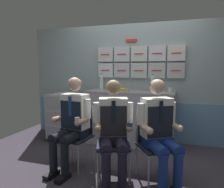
% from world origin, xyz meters
% --- Properties ---
extents(ground, '(4.80, 4.80, 0.04)m').
position_xyz_m(ground, '(0.00, 0.00, -0.02)').
color(ground, '#39323D').
extents(galley_bulkhead, '(4.20, 0.14, 2.15)m').
position_xyz_m(galley_bulkhead, '(0.01, 1.37, 1.06)').
color(galley_bulkhead, '#8F9FA4').
rests_on(galley_bulkhead, ground).
extents(galley_counter, '(1.53, 0.53, 0.94)m').
position_xyz_m(galley_counter, '(-0.02, 1.09, 0.47)').
color(galley_counter, '#9C979D').
rests_on(galley_counter, ground).
extents(service_trolley, '(0.40, 0.65, 0.87)m').
position_xyz_m(service_trolley, '(-1.28, 0.97, 0.47)').
color(service_trolley, black).
rests_on(service_trolley, ground).
extents(folding_chair_left, '(0.46, 0.46, 0.82)m').
position_xyz_m(folding_chair_left, '(-0.50, 0.05, 0.50)').
color(folding_chair_left, '#A8AAAF').
rests_on(folding_chair_left, ground).
extents(crew_member_left, '(0.49, 0.63, 1.22)m').
position_xyz_m(crew_member_left, '(-0.53, -0.10, 0.67)').
color(crew_member_left, black).
rests_on(crew_member_left, ground).
extents(folding_chair_center, '(0.51, 0.51, 0.82)m').
position_xyz_m(folding_chair_center, '(0.03, -0.07, 0.50)').
color(folding_chair_center, '#A8AAAF').
rests_on(folding_chair_center, ground).
extents(crew_member_center, '(0.51, 0.65, 1.20)m').
position_xyz_m(crew_member_center, '(0.09, -0.22, 0.65)').
color(crew_member_center, black).
rests_on(crew_member_center, ground).
extents(folding_chair_right, '(0.55, 0.55, 0.82)m').
position_xyz_m(folding_chair_right, '(0.52, 0.03, 0.50)').
color(folding_chair_right, '#A8AAAF').
rests_on(folding_chair_right, ground).
extents(crew_member_right, '(0.59, 0.66, 1.22)m').
position_xyz_m(crew_member_right, '(0.61, -0.11, 0.66)').
color(crew_member_right, black).
rests_on(crew_member_right, ground).
extents(water_bottle_clear, '(0.06, 0.06, 0.29)m').
position_xyz_m(water_bottle_clear, '(-0.59, 1.18, 1.09)').
color(water_bottle_clear, silver).
rests_on(water_bottle_clear, galley_counter).
extents(water_bottle_short, '(0.08, 0.08, 0.29)m').
position_xyz_m(water_bottle_short, '(0.37, 1.14, 1.08)').
color(water_bottle_short, silver).
rests_on(water_bottle_short, galley_counter).
extents(espresso_cup_small, '(0.06, 0.06, 0.08)m').
position_xyz_m(espresso_cup_small, '(0.66, 1.11, 0.99)').
color(espresso_cup_small, silver).
rests_on(espresso_cup_small, galley_counter).
extents(coffee_cup_spare, '(0.06, 0.06, 0.06)m').
position_xyz_m(coffee_cup_spare, '(0.49, 1.04, 0.98)').
color(coffee_cup_spare, white).
rests_on(coffee_cup_spare, galley_counter).
extents(paper_cup_blue, '(0.06, 0.06, 0.06)m').
position_xyz_m(paper_cup_blue, '(-0.03, 0.92, 0.98)').
color(paper_cup_blue, tan).
rests_on(paper_cup_blue, galley_counter).
extents(snack_banana, '(0.17, 0.10, 0.04)m').
position_xyz_m(snack_banana, '(-0.18, 1.20, 0.97)').
color(snack_banana, yellow).
rests_on(snack_banana, galley_counter).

